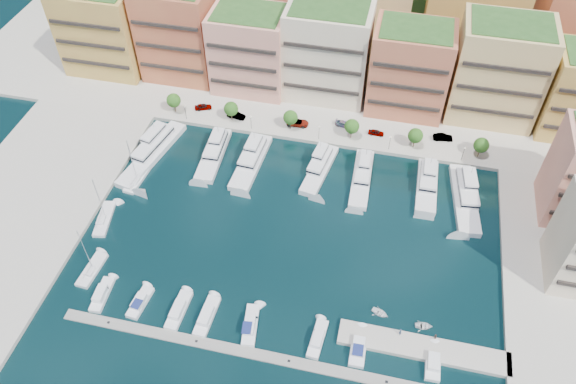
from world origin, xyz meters
name	(u,v)px	position (x,y,z in m)	size (l,w,h in m)	color
ground	(292,233)	(0.00, 0.00, 0.00)	(400.00, 400.00, 0.00)	black
north_quay	(338,74)	(0.00, 62.00, 0.00)	(220.00, 64.00, 2.00)	#9E998E
west_quay	(22,213)	(-62.00, -8.00, 0.00)	(34.00, 76.00, 2.00)	#9E998E
south_pontoon	(242,352)	(-3.00, -30.00, 0.00)	(72.00, 2.20, 0.35)	gray
finger_pier	(423,349)	(30.00, -22.00, 0.00)	(32.00, 5.00, 2.00)	#9E998E
apartment_0	(103,28)	(-66.00, 49.99, 13.31)	(22.00, 16.50, 24.80)	gold
apartment_1	(179,31)	(-44.00, 51.99, 14.31)	(20.00, 16.50, 26.80)	#C27140
apartment_2	(250,50)	(-23.00, 49.99, 12.31)	(20.00, 15.50, 22.80)	#E4967F
apartment_3	(328,51)	(-2.00, 51.99, 13.81)	(22.00, 16.50, 25.80)	beige
apartment_4	(410,69)	(20.00, 49.99, 12.81)	(20.00, 15.50, 23.80)	#BA6545
apartment_5	(498,71)	(42.00, 51.99, 14.31)	(22.00, 16.50, 26.80)	tan
backblock_2	(365,6)	(5.00, 74.00, 16.00)	(26.00, 18.00, 30.00)	tan
backblock_3	(472,18)	(35.00, 74.00, 16.00)	(26.00, 18.00, 30.00)	gold
tree_0	(174,100)	(-40.00, 33.50, 4.74)	(3.80, 3.80, 5.65)	#473323
tree_1	(231,109)	(-24.00, 33.50, 4.74)	(3.80, 3.80, 5.65)	#473323
tree_2	(290,117)	(-8.00, 33.50, 4.74)	(3.80, 3.80, 5.65)	#473323
tree_3	(352,126)	(8.00, 33.50, 4.74)	(3.80, 3.80, 5.65)	#473323
tree_4	(415,136)	(24.00, 33.50, 4.74)	(3.80, 3.80, 5.65)	#473323
tree_5	(481,145)	(40.00, 33.50, 4.74)	(3.80, 3.80, 5.65)	#473323
lamppost_0	(185,111)	(-36.00, 31.20, 3.83)	(0.30, 0.30, 4.20)	black
lamppost_1	(251,120)	(-18.00, 31.20, 3.83)	(0.30, 0.30, 4.20)	black
lamppost_2	(319,130)	(0.00, 31.20, 3.83)	(0.30, 0.30, 4.20)	black
lamppost_3	(390,141)	(18.00, 31.20, 3.83)	(0.30, 0.30, 4.20)	black
lamppost_4	(464,152)	(36.00, 31.20, 3.83)	(0.30, 0.30, 4.20)	black
yacht_0	(153,150)	(-39.84, 17.39, 1.21)	(9.48, 25.73, 7.30)	silver
yacht_1	(214,152)	(-24.70, 20.25, 1.09)	(5.57, 19.20, 7.30)	silver
yacht_2	(252,159)	(-14.80, 19.86, 1.21)	(6.14, 20.19, 7.30)	silver
yacht_3	(320,167)	(2.27, 20.90, 1.21)	(6.85, 18.12, 7.30)	silver
yacht_4	(362,176)	(12.75, 20.11, 1.09)	(4.88, 19.42, 7.30)	silver
yacht_5	(427,183)	(28.21, 21.05, 1.21)	(4.86, 17.40, 7.30)	silver
yacht_6	(465,195)	(37.04, 19.07, 1.21)	(7.61, 22.13, 7.30)	silver
cruiser_0	(102,295)	(-33.92, -24.59, 0.55)	(2.94, 8.25, 2.55)	white
cruiser_1	(140,303)	(-25.70, -24.60, 0.57)	(3.22, 7.67, 2.66)	white
cruiser_2	(179,311)	(-17.55, -24.60, 0.55)	(2.92, 8.95, 2.55)	white
cruiser_3	(207,316)	(-11.71, -24.60, 0.55)	(2.98, 9.16, 2.55)	white
cruiser_4	(250,325)	(-2.84, -24.62, 0.57)	(3.74, 9.18, 2.66)	white
cruiser_6	(318,339)	(10.34, -24.59, 0.55)	(2.96, 8.32, 2.55)	white
cruiser_7	(358,348)	(18.12, -24.61, 0.57)	(2.98, 8.02, 2.66)	white
cruiser_9	(433,363)	(31.90, -24.58, 0.55)	(2.81, 7.28, 2.55)	white
sailboat_0	(92,270)	(-38.73, -19.39, 0.31)	(3.40, 9.02, 13.20)	silver
sailboat_1	(104,219)	(-42.36, -5.87, 0.31)	(4.67, 10.63, 13.20)	silver
sailboat_2	(137,181)	(-40.18, 7.18, 0.31)	(3.46, 8.92, 13.20)	silver
tender_0	(380,313)	(21.28, -16.20, 0.35)	(2.45, 3.43, 0.71)	white
tender_2	(424,326)	(29.86, -17.20, 0.35)	(2.45, 3.42, 0.71)	white
car_0	(203,107)	(-32.96, 36.22, 1.78)	(1.84, 4.57, 1.56)	gray
car_1	(236,115)	(-23.14, 34.67, 1.82)	(1.73, 4.96, 1.63)	gray
car_2	(298,123)	(-6.48, 35.35, 1.81)	(2.69, 5.84, 1.62)	gray
car_3	(344,124)	(5.60, 37.62, 1.70)	(1.96, 4.83, 1.40)	gray
car_4	(376,133)	(14.20, 36.10, 1.69)	(1.64, 4.07, 1.39)	gray
car_5	(443,137)	(31.15, 37.91, 1.82)	(1.73, 4.95, 1.63)	gray
person_0	(400,332)	(25.38, -20.34, 1.91)	(0.67, 0.44, 1.83)	#283751
person_1	(435,337)	(31.80, -20.00, 1.84)	(0.81, 0.63, 1.68)	#513731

